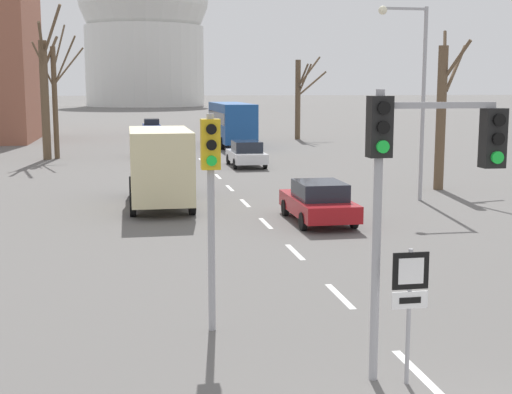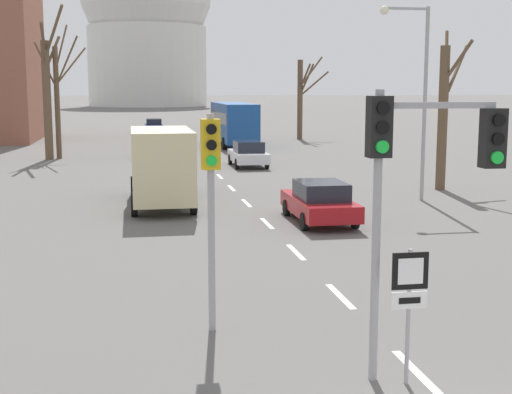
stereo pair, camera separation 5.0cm
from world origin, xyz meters
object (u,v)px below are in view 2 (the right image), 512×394
at_px(sedan_mid_centre, 248,154).
at_px(sedan_far_left, 320,201).
at_px(route_sign_post, 409,294).
at_px(street_lamp_right, 417,83).
at_px(traffic_signal_centre_tall, 419,162).
at_px(sedan_near_right, 154,126).
at_px(sedan_near_left, 152,145).
at_px(delivery_truck, 161,164).
at_px(traffic_signal_near_left, 211,180).
at_px(city_bus, 234,121).

bearing_deg(sedan_mid_centre, sedan_far_left, -91.31).
bearing_deg(route_sign_post, street_lamp_right, 67.44).
distance_m(traffic_signal_centre_tall, street_lamp_right, 19.07).
relative_size(traffic_signal_centre_tall, sedan_near_right, 1.04).
distance_m(route_sign_post, sedan_near_left, 39.22).
relative_size(traffic_signal_centre_tall, route_sign_post, 2.11).
height_order(route_sign_post, sedan_mid_centre, route_sign_post).
xyz_separation_m(sedan_mid_centre, sedan_far_left, (-0.41, -18.15, -0.04)).
bearing_deg(delivery_truck, sedan_near_left, 89.24).
relative_size(route_sign_post, sedan_near_right, 0.49).
relative_size(route_sign_post, street_lamp_right, 0.28).
xyz_separation_m(sedan_near_left, sedan_mid_centre, (5.52, -7.17, -0.06)).
height_order(route_sign_post, sedan_near_right, route_sign_post).
relative_size(street_lamp_right, sedan_near_left, 1.84).
height_order(sedan_mid_centre, sedan_far_left, sedan_mid_centre).
height_order(traffic_signal_centre_tall, delivery_truck, traffic_signal_centre_tall).
bearing_deg(sedan_far_left, delivery_truck, 139.60).
relative_size(traffic_signal_near_left, sedan_mid_centre, 0.94).
relative_size(sedan_mid_centre, sedan_far_left, 1.01).
height_order(traffic_signal_centre_tall, sedan_near_right, traffic_signal_centre_tall).
relative_size(sedan_near_left, sedan_far_left, 0.97).
distance_m(traffic_signal_centre_tall, city_bus, 47.09).
xyz_separation_m(traffic_signal_centre_tall, delivery_truck, (-3.35, 18.10, -1.89)).
height_order(traffic_signal_centre_tall, sedan_far_left, traffic_signal_centre_tall).
bearing_deg(sedan_near_left, street_lamp_right, -64.17).
xyz_separation_m(sedan_near_left, delivery_truck, (-0.28, -20.74, 0.85)).
relative_size(traffic_signal_centre_tall, traffic_signal_near_left, 1.11).
xyz_separation_m(street_lamp_right, sedan_mid_centre, (-4.76, 14.07, -4.15)).
bearing_deg(traffic_signal_near_left, delivery_truck, 91.25).
height_order(traffic_signal_centre_tall, sedan_near_left, traffic_signal_centre_tall).
distance_m(sedan_near_right, city_bus, 18.00).
bearing_deg(city_bus, sedan_far_left, -92.94).
relative_size(route_sign_post, delivery_truck, 0.31).
bearing_deg(city_bus, sedan_near_left, -130.20).
relative_size(route_sign_post, city_bus, 0.21).
bearing_deg(city_bus, route_sign_post, -94.80).
xyz_separation_m(sedan_near_left, sedan_near_right, (0.92, 25.03, -0.07)).
xyz_separation_m(street_lamp_right, sedan_far_left, (-5.18, -4.08, -4.19)).
distance_m(sedan_mid_centre, delivery_truck, 14.79).
bearing_deg(delivery_truck, street_lamp_right, -2.72).
bearing_deg(sedan_near_right, traffic_signal_near_left, -90.81).
xyz_separation_m(traffic_signal_centre_tall, traffic_signal_near_left, (-3.01, 2.87, -0.59)).
relative_size(sedan_far_left, city_bus, 0.42).
height_order(sedan_near_left, sedan_mid_centre, sedan_near_left).
bearing_deg(sedan_near_right, delivery_truck, -91.50).
distance_m(route_sign_post, sedan_mid_centre, 32.06).
height_order(route_sign_post, street_lamp_right, street_lamp_right).
xyz_separation_m(route_sign_post, sedan_near_right, (-1.94, 64.14, -0.73)).
height_order(route_sign_post, delivery_truck, delivery_truck).
distance_m(sedan_near_right, sedan_mid_centre, 32.53).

